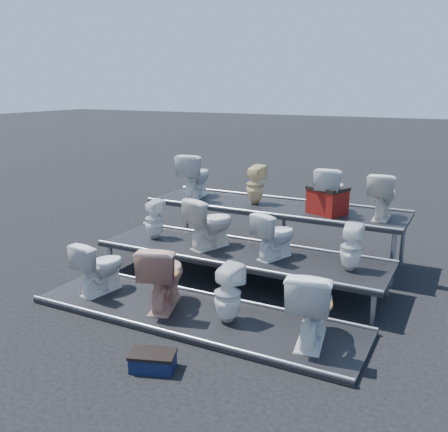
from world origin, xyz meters
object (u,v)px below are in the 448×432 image
at_px(red_crate, 327,202).
at_px(toilet_1, 163,275).
at_px(toilet_0, 100,266).
at_px(toilet_5, 210,223).
at_px(toilet_6, 275,235).
at_px(toilet_8, 195,175).
at_px(step_stool, 153,362).
at_px(toilet_2, 228,293).
at_px(toilet_7, 351,247).
at_px(toilet_11, 383,195).
at_px(toilet_4, 154,219).
at_px(toilet_9, 255,185).
at_px(toilet_10, 331,190).
at_px(toilet_3, 311,304).

bearing_deg(red_crate, toilet_1, -95.00).
height_order(toilet_0, red_crate, red_crate).
relative_size(toilet_5, toilet_6, 1.14).
bearing_deg(toilet_6, toilet_8, -11.34).
bearing_deg(toilet_6, toilet_0, 54.50).
bearing_deg(step_stool, toilet_6, 63.78).
bearing_deg(toilet_2, toilet_8, -40.63).
distance_m(toilet_7, toilet_11, 1.38).
bearing_deg(toilet_2, step_stool, 90.72).
bearing_deg(toilet_6, toilet_4, 21.35).
xyz_separation_m(toilet_7, step_stool, (-1.36, -2.48, -0.69)).
height_order(toilet_8, red_crate, toilet_8).
relative_size(toilet_2, toilet_7, 1.15).
distance_m(toilet_5, toilet_9, 1.35).
relative_size(toilet_6, toilet_10, 0.92).
height_order(toilet_5, toilet_10, toilet_10).
xyz_separation_m(toilet_0, step_stool, (1.68, -1.18, -0.34)).
bearing_deg(toilet_8, toilet_3, 131.84).
bearing_deg(toilet_5, toilet_1, 113.39).
bearing_deg(toilet_11, toilet_7, 83.46).
distance_m(toilet_3, toilet_8, 4.02).
bearing_deg(red_crate, toilet_0, -110.11).
distance_m(toilet_0, toilet_5, 1.68).
xyz_separation_m(toilet_4, toilet_10, (2.40, 1.30, 0.45)).
distance_m(toilet_0, toilet_6, 2.41).
height_order(toilet_7, toilet_8, toilet_8).
height_order(toilet_1, toilet_4, toilet_4).
distance_m(toilet_5, red_crate, 1.85).
relative_size(toilet_6, red_crate, 1.28).
xyz_separation_m(toilet_0, toilet_1, (1.02, 0.00, 0.06)).
height_order(toilet_2, toilet_7, toilet_7).
relative_size(toilet_1, toilet_7, 1.38).
height_order(toilet_1, toilet_11, toilet_11).
height_order(toilet_0, toilet_4, toilet_4).
relative_size(toilet_8, red_crate, 1.50).
bearing_deg(toilet_8, toilet_0, 83.83).
xyz_separation_m(toilet_6, toilet_7, (1.04, 0.00, -0.02)).
height_order(toilet_1, toilet_9, toilet_9).
relative_size(toilet_2, toilet_10, 0.99).
relative_size(toilet_3, toilet_8, 1.11).
xyz_separation_m(toilet_1, toilet_9, (0.10, 2.60, 0.70)).
bearing_deg(red_crate, toilet_8, -159.04).
relative_size(toilet_7, toilet_9, 0.95).
distance_m(toilet_5, toilet_11, 2.57).
relative_size(toilet_0, toilet_2, 1.03).
bearing_deg(toilet_9, toilet_4, 59.15).
distance_m(toilet_3, toilet_9, 3.25).
bearing_deg(toilet_2, toilet_10, -87.68).
xyz_separation_m(toilet_4, step_stool, (1.70, -2.48, -0.69)).
xyz_separation_m(toilet_5, toilet_8, (-1.01, 1.30, 0.41)).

